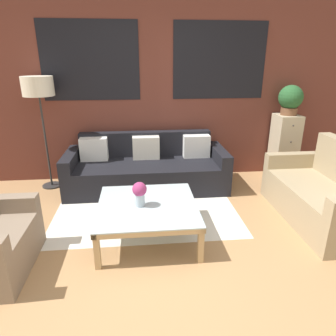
{
  "coord_description": "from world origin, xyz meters",
  "views": [
    {
      "loc": [
        -0.3,
        -2.25,
        1.84
      ],
      "look_at": [
        0.06,
        1.24,
        0.55
      ],
      "focal_mm": 32.0,
      "sensor_mm": 36.0,
      "label": 1
    }
  ],
  "objects": [
    {
      "name": "ground_plane",
      "position": [
        0.0,
        0.0,
        0.0
      ],
      "size": [
        16.0,
        16.0,
        0.0
      ],
      "primitive_type": "plane",
      "color": "#AD7F51"
    },
    {
      "name": "wall_back_brick",
      "position": [
        0.0,
        2.44,
        1.41
      ],
      "size": [
        8.4,
        0.09,
        2.8
      ],
      "color": "brown",
      "rests_on": "ground_plane"
    },
    {
      "name": "rug",
      "position": [
        -0.23,
        1.19,
        0.0
      ],
      "size": [
        2.28,
        1.54,
        0.0
      ],
      "color": "silver",
      "rests_on": "ground_plane"
    },
    {
      "name": "couch_dark",
      "position": [
        -0.19,
        1.95,
        0.28
      ],
      "size": [
        2.32,
        0.88,
        0.78
      ],
      "color": "black",
      "rests_on": "ground_plane"
    },
    {
      "name": "settee_vintage",
      "position": [
        1.88,
        0.75,
        0.31
      ],
      "size": [
        0.8,
        1.54,
        0.92
      ],
      "color": "tan",
      "rests_on": "ground_plane"
    },
    {
      "name": "coffee_table",
      "position": [
        -0.23,
        0.58,
        0.34
      ],
      "size": [
        1.04,
        1.04,
        0.39
      ],
      "color": "silver",
      "rests_on": "ground_plane"
    },
    {
      "name": "floor_lamp",
      "position": [
        -1.64,
        2.11,
        1.42
      ],
      "size": [
        0.42,
        0.42,
        1.61
      ],
      "color": "#2D2D2D",
      "rests_on": "ground_plane"
    },
    {
      "name": "drawer_cabinet",
      "position": [
        2.03,
        2.17,
        0.51
      ],
      "size": [
        0.36,
        0.4,
        1.01
      ],
      "color": "#C6B793",
      "rests_on": "ground_plane"
    },
    {
      "name": "potted_plant",
      "position": [
        2.03,
        2.17,
        1.26
      ],
      "size": [
        0.36,
        0.36,
        0.45
      ],
      "color": "brown",
      "rests_on": "drawer_cabinet"
    },
    {
      "name": "flower_vase",
      "position": [
        -0.31,
        0.56,
        0.55
      ],
      "size": [
        0.15,
        0.15,
        0.26
      ],
      "color": "#ADBCC6",
      "rests_on": "coffee_table"
    }
  ]
}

